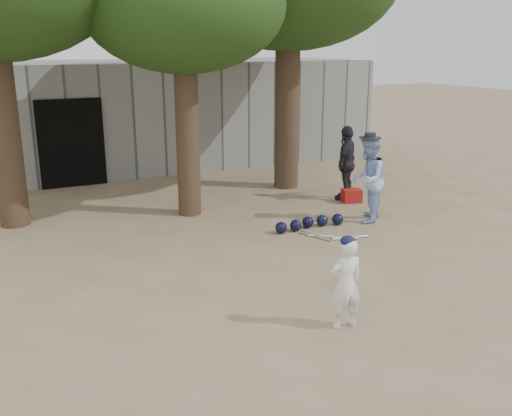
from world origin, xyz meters
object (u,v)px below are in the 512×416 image
spectator_blue (368,180)px  spectator_dark (346,163)px  boy_player (346,284)px  red_bag (351,196)px

spectator_blue → spectator_dark: spectator_blue is taller
boy_player → spectator_dark: bearing=-119.7°
spectator_dark → boy_player: bearing=16.3°
spectator_dark → spectator_blue: bearing=30.3°
spectator_blue → red_bag: bearing=-159.0°
spectator_blue → red_bag: spectator_blue is taller
spectator_blue → spectator_dark: size_ratio=1.02×
spectator_dark → red_bag: bearing=45.5°
spectator_blue → red_bag: (0.59, 1.33, -0.72)m
spectator_blue → spectator_dark: bearing=-155.9°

